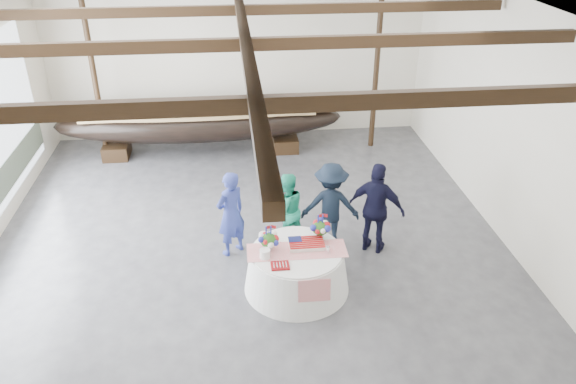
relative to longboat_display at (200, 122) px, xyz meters
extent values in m
cube|color=#3D3D42|center=(1.04, -4.76, -0.88)|extent=(10.00, 12.00, 0.01)
cube|color=silver|center=(1.04, 1.24, 1.37)|extent=(10.00, 0.02, 4.50)
cube|color=silver|center=(6.04, -4.76, 1.37)|extent=(0.02, 12.00, 4.50)
cube|color=white|center=(1.04, -4.76, 3.62)|extent=(10.00, 12.00, 0.01)
cube|color=black|center=(1.04, -8.26, 3.37)|extent=(9.80, 0.12, 0.18)
cube|color=black|center=(1.04, -5.76, 3.37)|extent=(9.80, 0.12, 0.18)
cube|color=black|center=(1.04, -3.26, 3.37)|extent=(9.80, 0.12, 0.18)
cube|color=black|center=(1.04, -4.76, 3.50)|extent=(0.15, 11.76, 0.15)
cylinder|color=black|center=(-2.46, 0.00, 1.37)|extent=(0.14, 0.14, 4.50)
cylinder|color=black|center=(4.54, 0.00, 1.37)|extent=(0.14, 0.14, 4.50)
cube|color=black|center=(-2.20, 0.00, -0.70)|extent=(0.64, 0.83, 0.37)
cube|color=black|center=(2.20, 0.00, -0.70)|extent=(0.64, 0.83, 0.37)
ellipsoid|color=black|center=(0.00, 0.00, -0.01)|extent=(7.34, 1.47, 1.01)
cube|color=#9E7A4C|center=(0.00, 0.00, 0.27)|extent=(5.87, 0.96, 0.06)
cone|color=white|center=(1.79, -5.91, -0.50)|extent=(1.83, 1.83, 0.75)
cylinder|color=white|center=(1.79, -5.91, -0.11)|extent=(1.55, 1.55, 0.04)
cube|color=red|center=(1.79, -5.91, -0.09)|extent=(1.70, 0.57, 0.01)
cube|color=white|center=(1.97, -5.79, -0.06)|extent=(0.60, 0.40, 0.07)
cylinder|color=white|center=(1.24, -6.06, -0.01)|extent=(0.18, 0.18, 0.16)
cylinder|color=white|center=(1.26, -5.59, -0.01)|extent=(0.18, 0.18, 0.17)
cube|color=maroon|center=(1.47, -6.33, -0.08)|extent=(0.30, 0.24, 0.03)
cone|color=silver|center=(2.30, -6.03, -0.03)|extent=(0.09, 0.09, 0.12)
imported|color=navy|center=(0.70, -4.69, -0.02)|extent=(0.74, 0.70, 1.71)
imported|color=#20A57F|center=(1.77, -4.50, -0.12)|extent=(0.89, 0.79, 1.51)
imported|color=black|center=(2.60, -4.60, -0.01)|extent=(1.20, 0.80, 1.73)
imported|color=black|center=(3.41, -4.90, 0.04)|extent=(1.15, 0.93, 1.83)
camera|label=1|loc=(0.80, -13.71, 5.33)|focal=35.00mm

